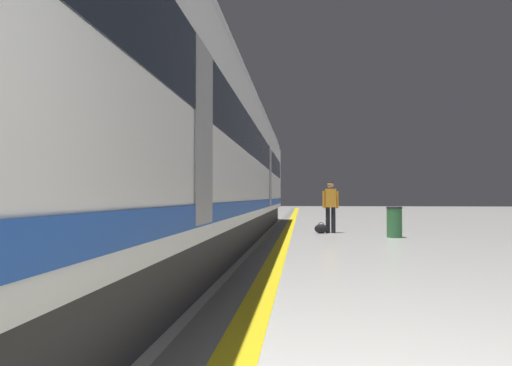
% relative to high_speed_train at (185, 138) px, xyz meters
% --- Properties ---
extents(safety_line_strip, '(0.36, 80.00, 0.01)m').
position_rel_high_speed_train_xyz_m(safety_line_strip, '(2.05, 0.59, -2.50)').
color(safety_line_strip, yellow).
rests_on(safety_line_strip, ground).
extents(tactile_edge_band, '(0.56, 80.00, 0.01)m').
position_rel_high_speed_train_xyz_m(tactile_edge_band, '(1.75, 0.59, -2.50)').
color(tactile_edge_band, slate).
rests_on(tactile_edge_band, ground).
extents(high_speed_train, '(2.94, 32.23, 4.97)m').
position_rel_high_speed_train_xyz_m(high_speed_train, '(0.00, 0.00, 0.00)').
color(high_speed_train, '#38383D').
rests_on(high_speed_train, ground).
extents(passenger_near, '(0.54, 0.23, 1.73)m').
position_rel_high_speed_train_xyz_m(passenger_near, '(3.50, 5.70, -1.50)').
color(passenger_near, black).
rests_on(passenger_near, ground).
extents(duffel_bag_near, '(0.44, 0.26, 0.36)m').
position_rel_high_speed_train_xyz_m(duffel_bag_near, '(3.18, 5.54, -2.35)').
color(duffel_bag_near, black).
rests_on(duffel_bag_near, ground).
extents(waste_bin, '(0.46, 0.46, 0.91)m').
position_rel_high_speed_train_xyz_m(waste_bin, '(5.26, 4.12, -2.05)').
color(waste_bin, '#2D6638').
rests_on(waste_bin, ground).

